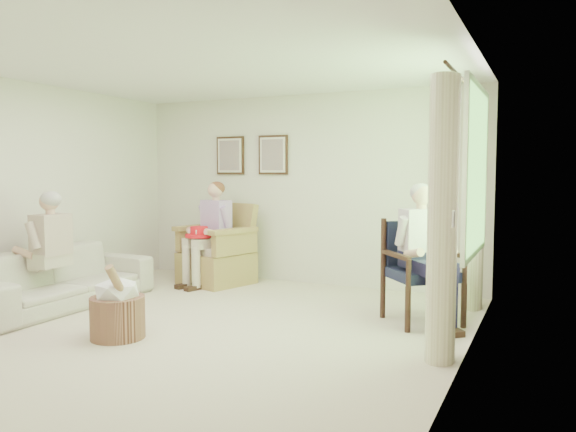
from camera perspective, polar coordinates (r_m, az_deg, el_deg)
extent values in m
plane|color=beige|center=(5.58, -10.13, -11.59)|extent=(5.50, 5.50, 0.00)
cube|color=silver|center=(7.77, 1.56, 2.72)|extent=(5.00, 0.04, 2.60)
cube|color=silver|center=(7.12, -26.95, 2.08)|extent=(0.04, 5.50, 2.60)
cube|color=silver|center=(4.41, 17.15, 1.21)|extent=(0.04, 5.50, 2.60)
cube|color=white|center=(5.47, -10.52, 15.62)|extent=(5.00, 5.50, 0.02)
cube|color=#2D6B23|center=(5.60, 18.65, 4.38)|extent=(0.02, 1.40, 1.50)
cube|color=white|center=(5.66, 18.75, 12.31)|extent=(0.04, 1.52, 0.06)
cube|color=white|center=(5.65, 18.35, -3.55)|extent=(0.04, 1.52, 0.06)
cylinder|color=#382114|center=(5.67, 17.83, 12.51)|extent=(0.03, 2.50, 0.03)
cylinder|color=beige|center=(4.66, 15.43, -0.44)|extent=(0.34, 0.34, 2.30)
cylinder|color=beige|center=(6.60, 18.34, 0.89)|extent=(0.34, 0.34, 2.30)
cube|color=#382114|center=(8.27, -5.87, 6.13)|extent=(0.45, 0.03, 0.55)
cube|color=silver|center=(8.25, -5.95, 6.13)|extent=(0.39, 0.01, 0.49)
cube|color=tan|center=(8.25, -5.98, 6.13)|extent=(0.33, 0.01, 0.43)
cube|color=#382114|center=(7.93, -1.51, 6.22)|extent=(0.45, 0.03, 0.55)
cube|color=silver|center=(7.91, -1.59, 6.23)|extent=(0.39, 0.01, 0.49)
cube|color=tan|center=(7.91, -1.61, 6.23)|extent=(0.33, 0.01, 0.43)
cube|color=tan|center=(7.84, -7.28, -5.27)|extent=(0.82, 0.80, 0.43)
cube|color=beige|center=(7.77, -7.42, -3.36)|extent=(0.64, 0.62, 0.10)
cube|color=tan|center=(8.05, -6.02, -0.94)|extent=(0.76, 0.23, 0.65)
cube|color=tan|center=(7.99, -9.61, -2.35)|extent=(0.10, 0.74, 0.31)
cube|color=tan|center=(7.59, -4.88, -2.66)|extent=(0.10, 0.74, 0.31)
cylinder|color=black|center=(5.75, 9.86, -8.79)|extent=(0.06, 0.06, 0.45)
cylinder|color=black|center=(5.63, 15.92, -9.19)|extent=(0.06, 0.06, 0.45)
cylinder|color=black|center=(6.29, 11.24, -7.67)|extent=(0.06, 0.06, 0.45)
cylinder|color=black|center=(6.18, 16.78, -8.00)|extent=(0.06, 0.06, 0.45)
cube|color=#171A33|center=(5.90, 13.49, -5.80)|extent=(0.59, 0.57, 0.10)
cube|color=#171A33|center=(6.13, 14.06, -2.85)|extent=(0.55, 0.07, 0.51)
imported|color=beige|center=(6.96, -22.19, -5.86)|extent=(2.25, 0.88, 0.66)
cube|color=beige|center=(7.75, -7.44, -2.17)|extent=(0.40, 0.26, 0.16)
cube|color=#C199D9|center=(7.74, -7.38, -0.10)|extent=(0.39, 0.24, 0.46)
sphere|color=#DDAD8E|center=(7.71, -7.44, 2.64)|extent=(0.21, 0.21, 0.21)
ellipsoid|color=brown|center=(7.73, -7.35, 2.83)|extent=(0.22, 0.22, 0.18)
cube|color=beige|center=(7.63, -8.96, -2.67)|extent=(0.14, 0.44, 0.13)
cube|color=beige|center=(7.52, -7.70, -2.76)|extent=(0.14, 0.44, 0.13)
cylinder|color=beige|center=(7.51, -9.79, -5.05)|extent=(0.12, 0.12, 0.54)
cylinder|color=beige|center=(7.40, -8.52, -5.18)|extent=(0.12, 0.12, 0.54)
cube|color=#1B1938|center=(5.87, 13.52, -4.26)|extent=(0.40, 0.26, 0.16)
cube|color=silver|center=(5.86, 13.61, -1.52)|extent=(0.39, 0.24, 0.46)
sphere|color=#DDAD8E|center=(5.82, 13.66, 2.09)|extent=(0.21, 0.21, 0.21)
ellipsoid|color=#B7B2AD|center=(5.85, 13.71, 2.35)|extent=(0.22, 0.22, 0.18)
cube|color=#1B1938|center=(5.69, 12.07, -5.02)|extent=(0.14, 0.44, 0.13)
cube|color=#1B1938|center=(5.65, 14.05, -5.13)|extent=(0.14, 0.44, 0.13)
cylinder|color=#1B1938|center=(5.56, 11.54, -8.38)|extent=(0.12, 0.12, 0.56)
cylinder|color=#1B1938|center=(5.52, 13.59, -8.52)|extent=(0.12, 0.12, 0.56)
cube|color=beige|center=(6.85, -22.98, -4.05)|extent=(0.42, 0.26, 0.16)
cube|color=#B9A48F|center=(6.83, -22.92, -1.71)|extent=(0.41, 0.24, 0.46)
sphere|color=#DDAD8E|center=(6.79, -23.08, 1.39)|extent=(0.21, 0.21, 0.21)
ellipsoid|color=#B7B2AD|center=(6.81, -22.93, 1.61)|extent=(0.22, 0.22, 0.18)
cube|color=beige|center=(6.79, -24.92, -4.61)|extent=(0.14, 0.44, 0.13)
cube|color=beige|center=(6.64, -23.80, -4.78)|extent=(0.14, 0.44, 0.13)
cylinder|color=beige|center=(6.71, -26.16, -6.95)|extent=(0.12, 0.12, 0.46)
cylinder|color=beige|center=(6.55, -25.06, -7.17)|extent=(0.12, 0.12, 0.46)
cylinder|color=red|center=(7.56, -9.02, -1.97)|extent=(0.37, 0.37, 0.04)
cylinder|color=red|center=(7.56, -9.02, -1.52)|extent=(0.23, 0.23, 0.12)
cube|color=white|center=(7.49, -8.25, -1.57)|extent=(0.05, 0.01, 0.05)
cube|color=white|center=(7.63, -8.30, -1.46)|extent=(0.02, 0.05, 0.05)
cube|color=white|center=(7.67, -9.33, -1.44)|extent=(0.04, 0.03, 0.05)
cube|color=white|center=(7.56, -9.95, -1.54)|extent=(0.04, 0.03, 0.05)
cube|color=white|center=(7.44, -9.28, -1.62)|extent=(0.02, 0.05, 0.05)
cylinder|color=tan|center=(5.51, -16.92, -9.83)|extent=(0.66, 0.66, 0.39)
ellipsoid|color=white|center=(5.45, -16.98, -7.28)|extent=(0.44, 0.44, 0.27)
cylinder|color=#A57F56|center=(5.34, -16.50, -7.52)|extent=(0.20, 0.36, 0.58)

